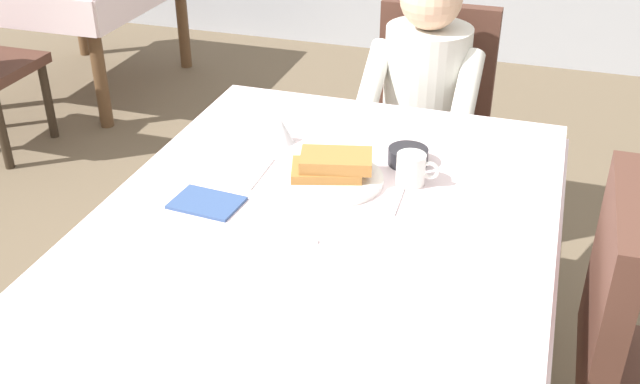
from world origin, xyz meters
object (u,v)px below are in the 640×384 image
object	(u,v)px
dining_table_main	(319,254)
chair_diner	(429,115)
breakfast_stack	(332,165)
knife_right_of_plate	(399,195)
syrup_pitcher	(281,130)
plate_breakfast	(331,179)
spoon_near_edge	(286,241)
bowl_butter	(408,156)
diner_person	(423,97)
cup_coffee	(412,169)
fork_left_of_plate	(261,174)

from	to	relation	value
dining_table_main	chair_diner	world-z (taller)	chair_diner
breakfast_stack	knife_right_of_plate	world-z (taller)	breakfast_stack
chair_diner	syrup_pitcher	bearing A→B (deg)	68.95
plate_breakfast	syrup_pitcher	xyz separation A→B (m)	(-0.21, 0.18, 0.03)
chair_diner	spoon_near_edge	size ratio (longest dim) A/B	6.20
plate_breakfast	bowl_butter	bearing A→B (deg)	43.09
chair_diner	diner_person	distance (m)	0.21
chair_diner	bowl_butter	size ratio (longest dim) A/B	8.45
breakfast_stack	bowl_butter	xyz separation A→B (m)	(0.17, 0.15, -0.02)
diner_person	syrup_pitcher	size ratio (longest dim) A/B	14.00
knife_right_of_plate	syrup_pitcher	bearing A→B (deg)	61.36
spoon_near_edge	diner_person	bearing A→B (deg)	71.04
dining_table_main	bowl_butter	xyz separation A→B (m)	(0.14, 0.37, 0.11)
dining_table_main	chair_diner	size ratio (longest dim) A/B	1.64
spoon_near_edge	bowl_butter	bearing A→B (deg)	54.79
diner_person	cup_coffee	size ratio (longest dim) A/B	9.91
fork_left_of_plate	chair_diner	bearing A→B (deg)	-16.68
plate_breakfast	cup_coffee	xyz separation A→B (m)	(0.20, 0.05, 0.03)
diner_person	breakfast_stack	world-z (taller)	diner_person
chair_diner	cup_coffee	size ratio (longest dim) A/B	8.23
breakfast_stack	bowl_butter	size ratio (longest dim) A/B	2.12
fork_left_of_plate	bowl_butter	bearing A→B (deg)	-63.89
bowl_butter	spoon_near_edge	size ratio (longest dim) A/B	0.73
dining_table_main	syrup_pitcher	xyz separation A→B (m)	(-0.24, 0.39, 0.13)
plate_breakfast	fork_left_of_plate	bearing A→B (deg)	-173.99
plate_breakfast	knife_right_of_plate	distance (m)	0.19
diner_person	knife_right_of_plate	distance (m)	0.84
fork_left_of_plate	syrup_pitcher	bearing A→B (deg)	3.98
syrup_pitcher	spoon_near_edge	world-z (taller)	syrup_pitcher
dining_table_main	fork_left_of_plate	size ratio (longest dim) A/B	8.47
diner_person	cup_coffee	world-z (taller)	diner_person
bowl_butter	fork_left_of_plate	xyz separation A→B (m)	(-0.36, -0.18, -0.02)
cup_coffee	syrup_pitcher	world-z (taller)	cup_coffee
chair_diner	knife_right_of_plate	distance (m)	1.01
plate_breakfast	bowl_butter	distance (m)	0.24
dining_table_main	syrup_pitcher	distance (m)	0.47
breakfast_stack	plate_breakfast	bearing A→B (deg)	-91.27
diner_person	bowl_butter	size ratio (longest dim) A/B	10.18
bowl_butter	knife_right_of_plate	size ratio (longest dim) A/B	0.55
breakfast_stack	diner_person	bearing A→B (deg)	83.13
syrup_pitcher	spoon_near_edge	bearing A→B (deg)	-68.53
breakfast_stack	cup_coffee	size ratio (longest dim) A/B	2.07
plate_breakfast	fork_left_of_plate	distance (m)	0.19
diner_person	fork_left_of_plate	size ratio (longest dim) A/B	6.22
cup_coffee	spoon_near_edge	xyz separation A→B (m)	(-0.22, -0.36, -0.04)
diner_person	fork_left_of_plate	xyz separation A→B (m)	(-0.29, -0.83, 0.07)
dining_table_main	knife_right_of_plate	xyz separation A→B (m)	(0.16, 0.19, 0.09)
bowl_butter	syrup_pitcher	distance (m)	0.38
dining_table_main	cup_coffee	xyz separation A→B (m)	(0.17, 0.26, 0.13)
dining_table_main	chair_diner	distance (m)	1.18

